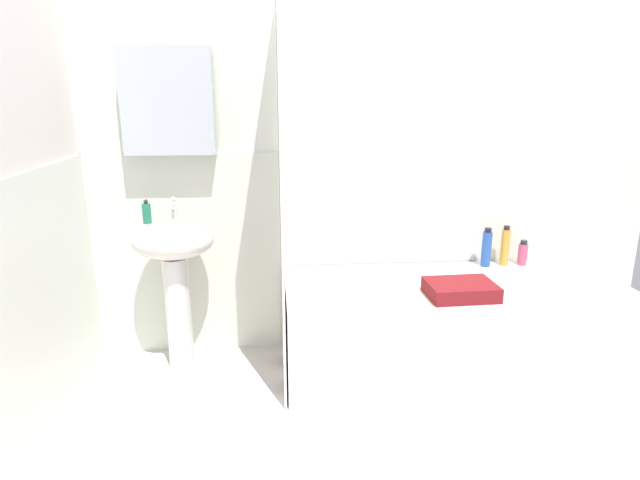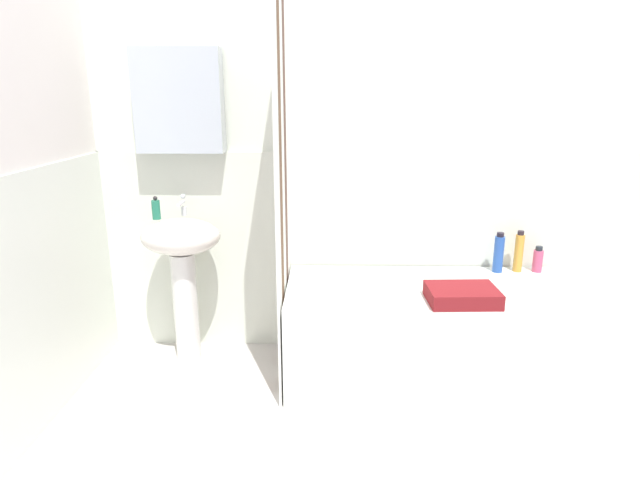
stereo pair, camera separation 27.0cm
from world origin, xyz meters
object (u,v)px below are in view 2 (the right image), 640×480
lotion_bottle (538,260)px  shampoo_bottle (499,253)px  soap_dispenser (156,209)px  sink (182,259)px  body_wash_bottle (519,252)px  bathtub (427,331)px  towel_folded (462,295)px

lotion_bottle → shampoo_bottle: (-0.23, -0.01, 0.04)m
soap_dispenser → sink: bearing=-0.9°
sink → shampoo_bottle: 1.81m
body_wash_bottle → lotion_bottle: bearing=-2.4°
soap_dispenser → bathtub: size_ratio=0.08×
lotion_bottle → soap_dispenser: bearing=-177.2°
soap_dispenser → lotion_bottle: 2.19m
lotion_bottle → shampoo_bottle: shampoo_bottle is taller
shampoo_bottle → lotion_bottle: bearing=2.1°
lotion_bottle → bathtub: bearing=-158.5°
sink → soap_dispenser: soap_dispenser is taller
sink → soap_dispenser: size_ratio=6.58×
bathtub → lotion_bottle: (0.67, 0.26, 0.33)m
bathtub → soap_dispenser: bearing=174.0°
sink → soap_dispenser: 0.31m
bathtub → towel_folded: 0.39m
bathtub → shampoo_bottle: shampoo_bottle is taller
sink → towel_folded: 1.53m
sink → bathtub: bearing=-6.4°
body_wash_bottle → towel_folded: (-0.44, -0.48, -0.08)m
soap_dispenser → body_wash_bottle: soap_dispenser is taller
sink → body_wash_bottle: bearing=3.3°
body_wash_bottle → towel_folded: bearing=-132.1°
lotion_bottle → shampoo_bottle: size_ratio=0.65×
shampoo_bottle → body_wash_bottle: bearing=6.4°
bathtub → lotion_bottle: size_ratio=10.11×
shampoo_bottle → soap_dispenser: bearing=-177.1°
soap_dispenser → bathtub: 1.64m
sink → towel_folded: size_ratio=2.51×
towel_folded → body_wash_bottle: bearing=47.9°
sink → shampoo_bottle: size_ratio=3.63×
lotion_bottle → shampoo_bottle: 0.24m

